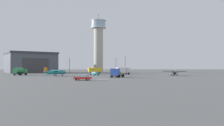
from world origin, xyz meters
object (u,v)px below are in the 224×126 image
object	(u,v)px
light_post_north	(125,63)
car_teal	(95,73)
airplane_teal	(55,72)
car_red	(83,77)
truck_fuel_tanker_green	(20,71)
truck_box_white	(123,71)
control_tower	(98,42)
airplane_black	(174,73)
truck_box_yellow	(95,70)
light_post_east	(69,64)
light_post_west	(116,63)
truck_flatbed_blue	(116,73)

from	to	relation	value
light_post_north	car_teal	bearing A→B (deg)	-121.86
airplane_teal	car_red	size ratio (longest dim) A/B	2.24
truck_fuel_tanker_green	truck_box_white	size ratio (longest dim) A/B	0.95
truck_fuel_tanker_green	car_red	distance (m)	43.18
truck_box_white	control_tower	bearing A→B (deg)	81.95
airplane_black	truck_box_yellow	size ratio (longest dim) A/B	1.35
airplane_black	light_post_east	distance (m)	52.97
truck_fuel_tanker_green	car_red	size ratio (longest dim) A/B	1.39
airplane_teal	light_post_west	world-z (taller)	light_post_west
truck_box_white	light_post_west	bearing A→B (deg)	71.18
control_tower	airplane_teal	size ratio (longest dim) A/B	3.50
control_tower	truck_fuel_tanker_green	xyz separation A→B (m)	(-29.63, -42.23, -16.20)
truck_fuel_tanker_green	airplane_teal	bearing A→B (deg)	-99.50
truck_flatbed_blue	light_post_west	size ratio (longest dim) A/B	0.86
light_post_west	car_red	bearing A→B (deg)	-100.98
truck_fuel_tanker_green	light_post_west	bearing A→B (deg)	-41.65
airplane_black	truck_flatbed_blue	xyz separation A→B (m)	(-22.37, -12.47, 0.18)
control_tower	car_teal	world-z (taller)	control_tower
airplane_teal	airplane_black	distance (m)	43.88
car_teal	light_post_west	bearing A→B (deg)	-62.51
car_teal	airplane_black	bearing A→B (deg)	-141.44
car_teal	light_post_north	bearing A→B (deg)	-72.74
car_teal	light_post_north	xyz separation A→B (m)	(14.16, 22.77, 4.60)
truck_flatbed_blue	car_teal	xyz separation A→B (m)	(-7.70, 18.08, -0.62)
control_tower	car_red	world-z (taller)	control_tower
airplane_black	car_teal	bearing A→B (deg)	93.47
car_teal	light_post_west	xyz separation A→B (m)	(9.54, 24.07, 4.30)
airplane_teal	light_post_north	distance (m)	41.25
truck_flatbed_blue	light_post_west	distance (m)	42.34
control_tower	car_teal	size ratio (longest dim) A/B	7.79
truck_fuel_tanker_green	car_red	bearing A→B (deg)	-121.68
airplane_teal	car_red	xyz separation A→B (m)	(12.46, -24.64, -0.72)
airplane_teal	airplane_black	bearing A→B (deg)	-26.96
truck_box_yellow	truck_flatbed_blue	xyz separation A→B (m)	(8.45, -32.87, -0.32)
airplane_black	car_teal	size ratio (longest dim) A/B	1.92
control_tower	car_red	distance (m)	76.84
car_teal	truck_flatbed_blue	bearing A→B (deg)	162.19
light_post_west	light_post_north	size ratio (longest dim) A/B	0.94
truck_box_yellow	car_red	world-z (taller)	truck_box_yellow
truck_fuel_tanker_green	light_post_north	size ratio (longest dim) A/B	0.69
truck_box_yellow	light_post_east	bearing A→B (deg)	-55.03
truck_flatbed_blue	light_post_east	size ratio (longest dim) A/B	0.90
light_post_east	light_post_north	distance (m)	28.07
truck_box_yellow	airplane_teal	bearing A→B (deg)	38.67
car_red	car_teal	bearing A→B (deg)	-77.83
airplane_black	light_post_west	bearing A→B (deg)	48.69
control_tower	light_post_west	distance (m)	24.70
truck_flatbed_blue	airplane_teal	bearing A→B (deg)	-95.26
light_post_east	control_tower	bearing A→B (deg)	53.98
light_post_east	car_red	bearing A→B (deg)	-77.28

